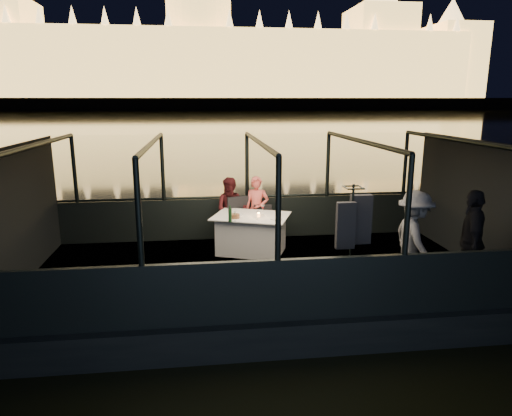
{
  "coord_description": "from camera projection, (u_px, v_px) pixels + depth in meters",
  "views": [
    {
      "loc": [
        -1.0,
        -7.75,
        3.51
      ],
      "look_at": [
        0.0,
        0.4,
        1.55
      ],
      "focal_mm": 32.0,
      "sensor_mm": 36.0,
      "label": 1
    }
  ],
  "objects": [
    {
      "name": "river_water",
      "position": [
        204.0,
        119.0,
        85.65
      ],
      "size": [
        500.0,
        500.0,
        0.0
      ],
      "primitive_type": "plane",
      "color": "black",
      "rests_on": "ground"
    },
    {
      "name": "boat_hull",
      "position": [
        259.0,
        294.0,
        8.42
      ],
      "size": [
        8.6,
        4.4,
        1.0
      ],
      "primitive_type": "cube",
      "color": "black",
      "rests_on": "river_water"
    },
    {
      "name": "boat_deck",
      "position": [
        259.0,
        270.0,
        8.31
      ],
      "size": [
        8.0,
        4.0,
        0.04
      ],
      "primitive_type": "cube",
      "color": "black",
      "rests_on": "boat_hull"
    },
    {
      "name": "gunwale_port",
      "position": [
        247.0,
        218.0,
        10.13
      ],
      "size": [
        8.0,
        0.08,
        0.9
      ],
      "primitive_type": "cube",
      "color": "black",
      "rests_on": "boat_deck"
    },
    {
      "name": "gunwale_starboard",
      "position": [
        277.0,
        291.0,
        6.27
      ],
      "size": [
        8.0,
        0.08,
        0.9
      ],
      "primitive_type": "cube",
      "color": "black",
      "rests_on": "boat_deck"
    },
    {
      "name": "cabin_glass_port",
      "position": [
        247.0,
        166.0,
        9.86
      ],
      "size": [
        8.0,
        0.02,
        1.4
      ],
      "primitive_type": null,
      "color": "#99B2B2",
      "rests_on": "gunwale_port"
    },
    {
      "name": "cabin_glass_starboard",
      "position": [
        278.0,
        209.0,
        6.0
      ],
      "size": [
        8.0,
        0.02,
        1.4
      ],
      "primitive_type": null,
      "color": "#99B2B2",
      "rests_on": "gunwale_starboard"
    },
    {
      "name": "cabin_roof_glass",
      "position": [
        259.0,
        142.0,
        7.77
      ],
      "size": [
        8.0,
        4.0,
        0.02
      ],
      "primitive_type": null,
      "color": "#99B2B2",
      "rests_on": "boat_deck"
    },
    {
      "name": "end_wall_fore",
      "position": [
        20.0,
        215.0,
        7.56
      ],
      "size": [
        0.02,
        4.0,
        2.3
      ],
      "primitive_type": null,
      "color": "black",
      "rests_on": "boat_deck"
    },
    {
      "name": "end_wall_aft",
      "position": [
        471.0,
        202.0,
        8.51
      ],
      "size": [
        0.02,
        4.0,
        2.3
      ],
      "primitive_type": null,
      "color": "black",
      "rests_on": "boat_deck"
    },
    {
      "name": "canopy_ribs",
      "position": [
        259.0,
        208.0,
        8.03
      ],
      "size": [
        8.0,
        4.0,
        2.3
      ],
      "primitive_type": null,
      "color": "black",
      "rests_on": "boat_deck"
    },
    {
      "name": "embankment",
      "position": [
        201.0,
        105.0,
        210.92
      ],
      "size": [
        400.0,
        140.0,
        6.0
      ],
      "primitive_type": "cube",
      "color": "#423D33",
      "rests_on": "ground"
    },
    {
      "name": "parliament_building",
      "position": [
        199.0,
        29.0,
        170.63
      ],
      "size": [
        220.0,
        32.0,
        60.0
      ],
      "primitive_type": null,
      "color": "#F2D18C",
      "rests_on": "embankment"
    },
    {
      "name": "dining_table_central",
      "position": [
        251.0,
        234.0,
        9.14
      ],
      "size": [
        1.73,
        1.5,
        0.77
      ],
      "primitive_type": "cube",
      "rotation": [
        0.0,
        0.0,
        -0.36
      ],
      "color": "silver",
      "rests_on": "boat_deck"
    },
    {
      "name": "chair_port_left",
      "position": [
        239.0,
        224.0,
        9.58
      ],
      "size": [
        0.55,
        0.55,
        0.99
      ],
      "primitive_type": "cube",
      "rotation": [
        0.0,
        0.0,
        0.21
      ],
      "color": "black",
      "rests_on": "boat_deck"
    },
    {
      "name": "chair_port_right",
      "position": [
        264.0,
        224.0,
        9.59
      ],
      "size": [
        0.46,
        0.46,
        0.83
      ],
      "primitive_type": "cube",
      "rotation": [
        0.0,
        0.0,
        -0.21
      ],
      "color": "black",
      "rests_on": "boat_deck"
    },
    {
      "name": "coat_stand",
      "position": [
        351.0,
        243.0,
        6.87
      ],
      "size": [
        0.6,
        0.53,
        1.81
      ],
      "primitive_type": null,
      "rotation": [
        0.0,
        0.0,
        -0.29
      ],
      "color": "black",
      "rests_on": "boat_deck"
    },
    {
      "name": "person_woman_coral",
      "position": [
        257.0,
        208.0,
        9.77
      ],
      "size": [
        0.58,
        0.45,
        1.42
      ],
      "primitive_type": "imported",
      "rotation": [
        0.0,
        0.0,
        -0.23
      ],
      "color": "#DE5A50",
      "rests_on": "boat_deck"
    },
    {
      "name": "person_man_maroon",
      "position": [
        231.0,
        208.0,
        9.7
      ],
      "size": [
        0.78,
        0.67,
        1.41
      ],
      "primitive_type": "imported",
      "rotation": [
        0.0,
        0.0,
        -0.23
      ],
      "color": "#401114",
      "rests_on": "boat_deck"
    },
    {
      "name": "passenger_stripe",
      "position": [
        414.0,
        236.0,
        7.37
      ],
      "size": [
        0.61,
        1.06,
        1.61
      ],
      "primitive_type": "imported",
      "rotation": [
        0.0,
        0.0,
        1.54
      ],
      "color": "silver",
      "rests_on": "boat_deck"
    },
    {
      "name": "passenger_dark",
      "position": [
        471.0,
        240.0,
        7.2
      ],
      "size": [
        0.81,
        1.06,
        1.66
      ],
      "primitive_type": "imported",
      "rotation": [
        0.0,
        0.0,
        4.24
      ],
      "color": "black",
      "rests_on": "boat_deck"
    },
    {
      "name": "wine_bottle",
      "position": [
        230.0,
        214.0,
        8.56
      ],
      "size": [
        0.07,
        0.07,
        0.31
      ],
      "primitive_type": "cylinder",
      "rotation": [
        0.0,
        0.0,
        -0.13
      ],
      "color": "#143818",
      "rests_on": "dining_table_central"
    },
    {
      "name": "bread_basket",
      "position": [
        235.0,
        216.0,
        8.84
      ],
      "size": [
        0.2,
        0.2,
        0.08
      ],
      "primitive_type": "cylinder",
      "rotation": [
        0.0,
        0.0,
        0.02
      ],
      "color": "brown",
      "rests_on": "dining_table_central"
    },
    {
      "name": "amber_candle",
      "position": [
        259.0,
        215.0,
        8.93
      ],
      "size": [
        0.07,
        0.07,
        0.08
      ],
      "primitive_type": "cylinder",
      "rotation": [
        0.0,
        0.0,
        -0.3
      ],
      "color": "orange",
      "rests_on": "dining_table_central"
    },
    {
      "name": "plate_near",
      "position": [
        276.0,
        219.0,
        8.77
      ],
      "size": [
        0.29,
        0.29,
        0.01
      ],
      "primitive_type": "cylinder",
      "rotation": [
        0.0,
        0.0,
        0.25
      ],
      "color": "silver",
      "rests_on": "dining_table_central"
    },
    {
      "name": "plate_far",
      "position": [
        236.0,
        215.0,
        9.04
      ],
      "size": [
        0.35,
        0.35,
        0.02
      ],
      "primitive_type": "cylinder",
      "rotation": [
        0.0,
        0.0,
        0.42
      ],
      "color": "white",
      "rests_on": "dining_table_central"
    },
    {
      "name": "wine_glass_white",
      "position": [
        235.0,
        216.0,
        8.6
      ],
      "size": [
        0.07,
        0.07,
        0.19
      ],
      "primitive_type": null,
      "rotation": [
        0.0,
        0.0,
        -0.05
      ],
      "color": "silver",
      "rests_on": "dining_table_central"
    },
    {
      "name": "wine_glass_red",
      "position": [
        263.0,
        210.0,
        9.07
      ],
      "size": [
        0.07,
        0.07,
        0.2
      ],
      "primitive_type": null,
      "rotation": [
        0.0,
        0.0,
        0.08
      ],
      "color": "silver",
      "rests_on": "dining_table_central"
    },
    {
      "name": "wine_glass_empty",
      "position": [
        257.0,
        215.0,
        8.72
      ],
      "size": [
        0.07,
        0.07,
        0.18
      ],
      "primitive_type": null,
      "rotation": [
        0.0,
        0.0,
        -0.17
      ],
      "color": "white",
      "rests_on": "dining_table_central"
    }
  ]
}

